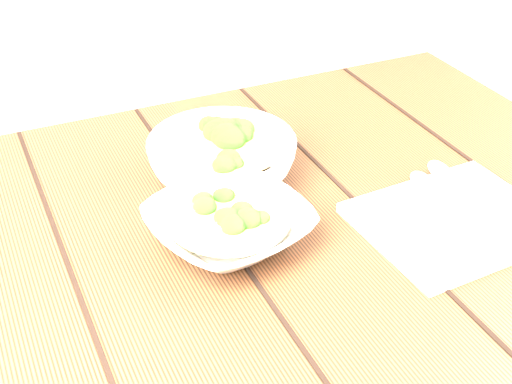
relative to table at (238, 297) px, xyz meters
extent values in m
cube|color=#3B2011|center=(0.00, 0.00, 0.10)|extent=(1.20, 0.80, 0.04)
cube|color=#3B2011|center=(0.54, 0.34, -0.28)|extent=(0.07, 0.07, 0.71)
imported|color=silver|center=(-0.02, -0.02, 0.14)|extent=(0.24, 0.24, 0.05)
cylinder|color=olive|center=(-0.02, -0.02, 0.16)|extent=(0.16, 0.16, 0.00)
ellipsoid|color=#377D1B|center=(0.00, -0.01, 0.16)|extent=(0.03, 0.03, 0.03)
ellipsoid|color=#377D1B|center=(0.00, 0.01, 0.16)|extent=(0.03, 0.03, 0.03)
ellipsoid|color=#377D1B|center=(-0.03, 0.02, 0.16)|extent=(0.03, 0.03, 0.03)
ellipsoid|color=#377D1B|center=(-0.04, -0.01, 0.16)|extent=(0.03, 0.03, 0.03)
ellipsoid|color=#377D1B|center=(-0.05, -0.03, 0.16)|extent=(0.03, 0.03, 0.03)
ellipsoid|color=#377D1B|center=(-0.04, -0.06, 0.16)|extent=(0.03, 0.03, 0.03)
ellipsoid|color=#377D1B|center=(-0.01, -0.05, 0.16)|extent=(0.03, 0.03, 0.03)
ellipsoid|color=#377D1B|center=(0.02, -0.04, 0.16)|extent=(0.03, 0.03, 0.03)
imported|color=silver|center=(0.03, 0.12, 0.15)|extent=(0.28, 0.28, 0.07)
cylinder|color=olive|center=(0.03, 0.12, 0.18)|extent=(0.17, 0.17, 0.00)
ellipsoid|color=#377D1B|center=(0.05, 0.13, 0.18)|extent=(0.04, 0.04, 0.03)
ellipsoid|color=#377D1B|center=(0.05, 0.15, 0.18)|extent=(0.04, 0.04, 0.03)
ellipsoid|color=#377D1B|center=(0.02, 0.17, 0.18)|extent=(0.04, 0.04, 0.03)
ellipsoid|color=#377D1B|center=(0.01, 0.14, 0.18)|extent=(0.04, 0.04, 0.03)
ellipsoid|color=#377D1B|center=(-0.01, 0.12, 0.18)|extent=(0.04, 0.04, 0.03)
ellipsoid|color=#377D1B|center=(-0.01, 0.09, 0.18)|extent=(0.04, 0.04, 0.03)
ellipsoid|color=#377D1B|center=(0.02, 0.09, 0.18)|extent=(0.04, 0.04, 0.03)
ellipsoid|color=#377D1B|center=(0.05, 0.08, 0.18)|extent=(0.04, 0.04, 0.03)
ellipsoid|color=#377D1B|center=(0.08, 0.10, 0.18)|extent=(0.04, 0.04, 0.03)
torus|color=black|center=(0.04, 0.08, 0.13)|extent=(0.15, 0.15, 0.03)
cube|color=beige|center=(0.27, -0.11, 0.13)|extent=(0.25, 0.21, 0.01)
cylinder|color=#A19F8E|center=(0.26, -0.12, 0.14)|extent=(0.05, 0.15, 0.01)
ellipsoid|color=#A19F8E|center=(0.28, -0.03, 0.14)|extent=(0.05, 0.06, 0.01)
cylinder|color=#A19F8E|center=(0.30, -0.10, 0.14)|extent=(0.05, 0.15, 0.01)
ellipsoid|color=#A19F8E|center=(0.32, -0.01, 0.14)|extent=(0.05, 0.07, 0.01)
camera|label=1|loc=(-0.29, -0.71, 0.69)|focal=50.00mm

